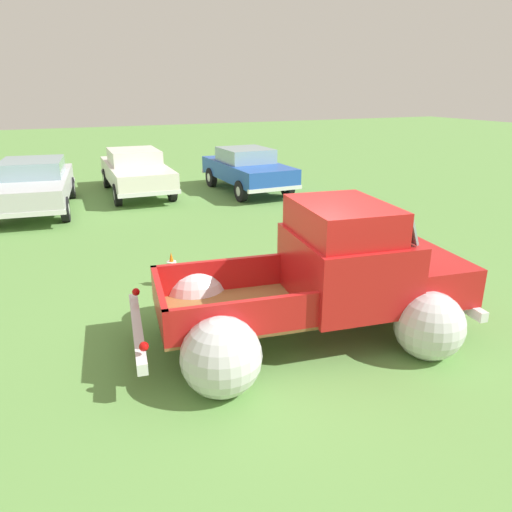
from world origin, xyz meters
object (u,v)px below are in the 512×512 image
(vintage_pickup_truck, at_px, (328,285))
(show_car_1, at_px, (136,170))
(lane_cone_0, at_px, (172,269))
(show_car_0, at_px, (34,183))
(show_car_2, at_px, (247,168))

(vintage_pickup_truck, xyz_separation_m, show_car_1, (-0.53, 10.83, 0.03))
(lane_cone_0, bearing_deg, show_car_0, 106.40)
(show_car_2, xyz_separation_m, lane_cone_0, (-4.50, -7.01, -0.47))
(show_car_0, relative_size, lane_cone_0, 7.73)
(show_car_2, height_order, lane_cone_0, show_car_2)
(show_car_0, xyz_separation_m, lane_cone_0, (2.07, -7.03, -0.48))
(show_car_1, xyz_separation_m, lane_cone_0, (-1.02, -8.17, -0.47))
(show_car_1, bearing_deg, show_car_2, 73.66)
(show_car_2, bearing_deg, vintage_pickup_truck, -17.87)
(show_car_1, relative_size, lane_cone_0, 7.52)
(vintage_pickup_truck, xyz_separation_m, show_car_2, (2.96, 9.67, 0.02))
(show_car_2, bearing_deg, lane_cone_0, -33.55)
(vintage_pickup_truck, height_order, show_car_0, vintage_pickup_truck)
(show_car_1, distance_m, lane_cone_0, 8.25)
(vintage_pickup_truck, distance_m, show_car_2, 10.11)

